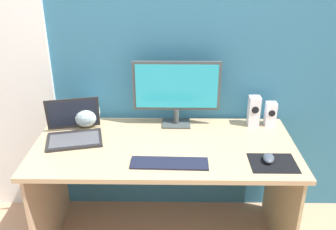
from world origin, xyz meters
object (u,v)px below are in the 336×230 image
(monitor, at_px, (177,90))
(speaker_near_monitor, at_px, (254,111))
(mouse, at_px, (269,158))
(speaker_right, at_px, (270,114))
(laptop, at_px, (74,131))
(fishbowl, at_px, (85,112))
(keyboard_external, at_px, (169,163))

(monitor, height_order, speaker_near_monitor, monitor)
(monitor, distance_m, mouse, 0.70)
(monitor, relative_size, speaker_near_monitor, 2.80)
(speaker_right, distance_m, speaker_near_monitor, 0.11)
(speaker_near_monitor, height_order, laptop, laptop)
(fishbowl, bearing_deg, monitor, 1.54)
(monitor, height_order, speaker_right, monitor)
(keyboard_external, bearing_deg, mouse, 5.00)
(keyboard_external, bearing_deg, speaker_near_monitor, 43.25)
(monitor, xyz_separation_m, mouse, (0.50, -0.44, -0.22))
(speaker_near_monitor, height_order, mouse, speaker_near_monitor)
(monitor, xyz_separation_m, fishbowl, (-0.58, -0.02, -0.15))
(keyboard_external, bearing_deg, speaker_right, 38.09)
(speaker_right, relative_size, speaker_near_monitor, 0.80)
(keyboard_external, bearing_deg, fishbowl, 140.98)
(speaker_near_monitor, relative_size, fishbowl, 1.04)
(speaker_right, xyz_separation_m, speaker_near_monitor, (-0.11, 0.00, 0.02))
(mouse, bearing_deg, laptop, 178.59)
(monitor, relative_size, speaker_right, 3.50)
(speaker_right, height_order, keyboard_external, speaker_right)
(mouse, bearing_deg, speaker_near_monitor, 101.57)
(speaker_near_monitor, distance_m, laptop, 1.13)
(laptop, relative_size, fishbowl, 1.98)
(laptop, height_order, mouse, laptop)
(monitor, distance_m, keyboard_external, 0.53)
(speaker_near_monitor, distance_m, mouse, 0.45)
(speaker_right, xyz_separation_m, laptop, (-1.22, -0.19, -0.03))
(speaker_near_monitor, bearing_deg, speaker_right, -0.03)
(speaker_right, relative_size, laptop, 0.42)
(speaker_near_monitor, height_order, keyboard_external, speaker_near_monitor)
(speaker_near_monitor, bearing_deg, fishbowl, -179.07)
(speaker_right, height_order, laptop, laptop)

